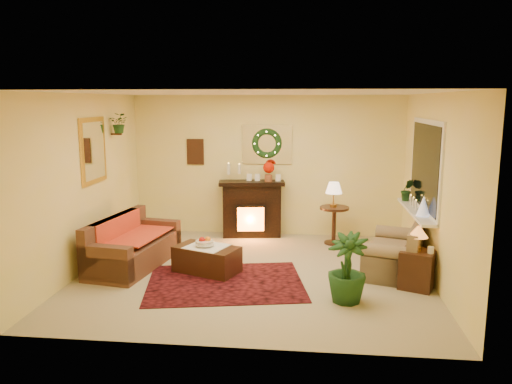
# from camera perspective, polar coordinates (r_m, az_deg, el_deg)

# --- Properties ---
(floor) EXTENTS (5.00, 5.00, 0.00)m
(floor) POSITION_cam_1_polar(r_m,az_deg,el_deg) (7.41, -0.29, -9.27)
(floor) COLOR beige
(floor) RESTS_ON ground
(ceiling) EXTENTS (5.00, 5.00, 0.00)m
(ceiling) POSITION_cam_1_polar(r_m,az_deg,el_deg) (6.98, -0.31, 11.26)
(ceiling) COLOR white
(ceiling) RESTS_ON ground
(wall_back) EXTENTS (5.00, 5.00, 0.00)m
(wall_back) POSITION_cam_1_polar(r_m,az_deg,el_deg) (9.30, 1.26, 3.01)
(wall_back) COLOR #EFD88C
(wall_back) RESTS_ON ground
(wall_front) EXTENTS (5.00, 5.00, 0.00)m
(wall_front) POSITION_cam_1_polar(r_m,az_deg,el_deg) (4.90, -3.28, -3.73)
(wall_front) COLOR #EFD88C
(wall_front) RESTS_ON ground
(wall_left) EXTENTS (4.50, 4.50, 0.00)m
(wall_left) POSITION_cam_1_polar(r_m,az_deg,el_deg) (7.77, -18.95, 0.98)
(wall_left) COLOR #EFD88C
(wall_left) RESTS_ON ground
(wall_right) EXTENTS (4.50, 4.50, 0.00)m
(wall_right) POSITION_cam_1_polar(r_m,az_deg,el_deg) (7.25, 19.75, 0.29)
(wall_right) COLOR #EFD88C
(wall_right) RESTS_ON ground
(area_rug) EXTENTS (2.39, 1.97, 0.01)m
(area_rug) POSITION_cam_1_polar(r_m,az_deg,el_deg) (7.05, -3.53, -10.31)
(area_rug) COLOR #460F10
(area_rug) RESTS_ON floor
(sofa) EXTENTS (1.04, 1.86, 0.76)m
(sofa) POSITION_cam_1_polar(r_m,az_deg,el_deg) (7.84, -13.79, -5.19)
(sofa) COLOR #3F2E1D
(sofa) RESTS_ON floor
(red_throw) EXTENTS (0.78, 1.26, 0.02)m
(red_throw) POSITION_cam_1_polar(r_m,az_deg,el_deg) (7.96, -13.59, -4.75)
(red_throw) COLOR red
(red_throw) RESTS_ON sofa
(fireplace) EXTENTS (1.10, 0.48, 0.97)m
(fireplace) POSITION_cam_1_polar(r_m,az_deg,el_deg) (9.25, -0.49, -1.75)
(fireplace) COLOR black
(fireplace) RESTS_ON floor
(poinsettia) EXTENTS (0.20, 0.20, 0.20)m
(poinsettia) POSITION_cam_1_polar(r_m,az_deg,el_deg) (9.05, 1.47, 2.81)
(poinsettia) COLOR #C41600
(poinsettia) RESTS_ON fireplace
(mantel_candle_a) EXTENTS (0.07, 0.07, 0.20)m
(mantel_candle_a) POSITION_cam_1_polar(r_m,az_deg,el_deg) (9.18, -3.15, 2.65)
(mantel_candle_a) COLOR #FFF7CF
(mantel_candle_a) RESTS_ON fireplace
(mantel_candle_b) EXTENTS (0.06, 0.06, 0.17)m
(mantel_candle_b) POSITION_cam_1_polar(r_m,az_deg,el_deg) (9.16, -1.92, 2.64)
(mantel_candle_b) COLOR white
(mantel_candle_b) RESTS_ON fireplace
(mantel_mirror) EXTENTS (0.92, 0.02, 0.72)m
(mantel_mirror) POSITION_cam_1_polar(r_m,az_deg,el_deg) (9.24, 1.26, 5.46)
(mantel_mirror) COLOR white
(mantel_mirror) RESTS_ON wall_back
(wreath) EXTENTS (0.55, 0.11, 0.55)m
(wreath) POSITION_cam_1_polar(r_m,az_deg,el_deg) (9.19, 1.24, 5.56)
(wreath) COLOR #194719
(wreath) RESTS_ON wall_back
(wall_art) EXTENTS (0.32, 0.03, 0.48)m
(wall_art) POSITION_cam_1_polar(r_m,az_deg,el_deg) (9.46, -6.94, 4.59)
(wall_art) COLOR #381E11
(wall_art) RESTS_ON wall_back
(gold_mirror) EXTENTS (0.03, 0.84, 1.00)m
(gold_mirror) POSITION_cam_1_polar(r_m,az_deg,el_deg) (7.98, -18.10, 4.53)
(gold_mirror) COLOR gold
(gold_mirror) RESTS_ON wall_left
(hanging_plant) EXTENTS (0.33, 0.28, 0.36)m
(hanging_plant) POSITION_cam_1_polar(r_m,az_deg,el_deg) (8.59, -15.29, 6.53)
(hanging_plant) COLOR #194719
(hanging_plant) RESTS_ON wall_left
(loveseat) EXTENTS (1.10, 1.45, 0.74)m
(loveseat) POSITION_cam_1_polar(r_m,az_deg,el_deg) (7.61, 15.63, -5.81)
(loveseat) COLOR gray
(loveseat) RESTS_ON floor
(window_frame) EXTENTS (0.03, 1.86, 1.36)m
(window_frame) POSITION_cam_1_polar(r_m,az_deg,el_deg) (7.74, 18.82, 2.82)
(window_frame) COLOR white
(window_frame) RESTS_ON wall_right
(window_glass) EXTENTS (0.02, 1.70, 1.22)m
(window_glass) POSITION_cam_1_polar(r_m,az_deg,el_deg) (7.73, 18.71, 2.83)
(window_glass) COLOR black
(window_glass) RESTS_ON wall_right
(window_sill) EXTENTS (0.22, 1.86, 0.04)m
(window_sill) POSITION_cam_1_polar(r_m,az_deg,el_deg) (7.83, 17.78, -2.09)
(window_sill) COLOR white
(window_sill) RESTS_ON wall_right
(mini_tree) EXTENTS (0.19, 0.19, 0.28)m
(mini_tree) POSITION_cam_1_polar(r_m,az_deg,el_deg) (7.40, 18.59, -1.49)
(mini_tree) COLOR silver
(mini_tree) RESTS_ON window_sill
(sill_plant) EXTENTS (0.26, 0.21, 0.47)m
(sill_plant) POSITION_cam_1_polar(r_m,az_deg,el_deg) (8.44, 16.89, 0.33)
(sill_plant) COLOR #27551D
(sill_plant) RESTS_ON window_sill
(side_table_round) EXTENTS (0.65, 0.65, 0.67)m
(side_table_round) POSITION_cam_1_polar(r_m,az_deg,el_deg) (8.91, 8.89, -3.83)
(side_table_round) COLOR black
(side_table_round) RESTS_ON floor
(lamp_cream) EXTENTS (0.29, 0.29, 0.44)m
(lamp_cream) POSITION_cam_1_polar(r_m,az_deg,el_deg) (8.79, 8.87, -0.32)
(lamp_cream) COLOR beige
(lamp_cream) RESTS_ON side_table_round
(end_table_square) EXTENTS (0.56, 0.56, 0.52)m
(end_table_square) POSITION_cam_1_polar(r_m,az_deg,el_deg) (7.12, 17.96, -8.33)
(end_table_square) COLOR black
(end_table_square) RESTS_ON floor
(lamp_tiffany) EXTENTS (0.26, 0.26, 0.38)m
(lamp_tiffany) POSITION_cam_1_polar(r_m,az_deg,el_deg) (6.99, 18.05, -4.62)
(lamp_tiffany) COLOR orange
(lamp_tiffany) RESTS_ON end_table_square
(coffee_table) EXTENTS (1.05, 0.81, 0.39)m
(coffee_table) POSITION_cam_1_polar(r_m,az_deg,el_deg) (7.43, -5.64, -7.57)
(coffee_table) COLOR black
(coffee_table) RESTS_ON floor
(fruit_bowl) EXTENTS (0.27, 0.27, 0.06)m
(fruit_bowl) POSITION_cam_1_polar(r_m,az_deg,el_deg) (7.36, -5.88, -5.79)
(fruit_bowl) COLOR silver
(fruit_bowl) RESTS_ON coffee_table
(floor_palm) EXTENTS (1.87, 1.87, 2.64)m
(floor_palm) POSITION_cam_1_polar(r_m,az_deg,el_deg) (6.38, 10.36, -8.47)
(floor_palm) COLOR #1A3A1C
(floor_palm) RESTS_ON floor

